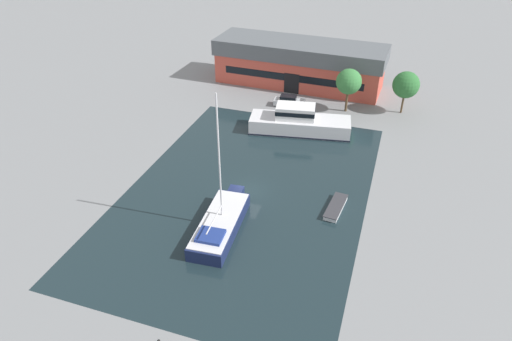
{
  "coord_description": "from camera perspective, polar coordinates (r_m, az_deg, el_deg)",
  "views": [
    {
      "loc": [
        13.55,
        -37.85,
        28.61
      ],
      "look_at": [
        0.0,
        2.84,
        1.0
      ],
      "focal_mm": 32.0,
      "sensor_mm": 36.0,
      "label": 1
    }
  ],
  "objects": [
    {
      "name": "ground_plane",
      "position": [
        49.34,
        -1.04,
        -2.67
      ],
      "size": [
        440.0,
        440.0,
        0.0
      ],
      "primitive_type": "plane",
      "color": "gray"
    },
    {
      "name": "water_canal",
      "position": [
        49.34,
        -1.04,
        -2.67
      ],
      "size": [
        25.03,
        37.84,
        0.01
      ],
      "primitive_type": "cube",
      "color": "#19282D",
      "rests_on": "ground"
    },
    {
      "name": "warehouse_building",
      "position": [
        75.43,
        5.44,
        13.19
      ],
      "size": [
        27.32,
        9.38,
        6.93
      ],
      "rotation": [
        0.0,
        0.0,
        -0.04
      ],
      "color": "#C64C3D",
      "rests_on": "ground"
    },
    {
      "name": "quay_tree_near_building",
      "position": [
        66.39,
        11.53,
        10.82
      ],
      "size": [
        3.61,
        3.61,
        6.33
      ],
      "color": "brown",
      "rests_on": "ground"
    },
    {
      "name": "quay_tree_by_water",
      "position": [
        68.01,
        18.24,
        10.12
      ],
      "size": [
        3.74,
        3.74,
        6.12
      ],
      "color": "brown",
      "rests_on": "ground"
    },
    {
      "name": "parked_car",
      "position": [
        68.22,
        4.16,
        8.65
      ],
      "size": [
        4.6,
        2.16,
        1.66
      ],
      "rotation": [
        0.0,
        0.0,
        4.8
      ],
      "color": "silver",
      "rests_on": "ground"
    },
    {
      "name": "sailboat_moored",
      "position": [
        43.98,
        -4.45,
        -6.59
      ],
      "size": [
        4.0,
        10.88,
        13.93
      ],
      "rotation": [
        0.0,
        0.0,
        0.07
      ],
      "color": "#19234C",
      "rests_on": "water_canal"
    },
    {
      "name": "motor_cruiser",
      "position": [
        60.82,
        5.38,
        6.02
      ],
      "size": [
        13.78,
        6.23,
        3.74
      ],
      "rotation": [
        0.0,
        0.0,
        1.74
      ],
      "color": "silver",
      "rests_on": "water_canal"
    },
    {
      "name": "small_dinghy",
      "position": [
        47.39,
        9.94,
        -4.54
      ],
      "size": [
        1.88,
        4.72,
        0.51
      ],
      "rotation": [
        0.0,
        0.0,
        3.04
      ],
      "color": "white",
      "rests_on": "water_canal"
    }
  ]
}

